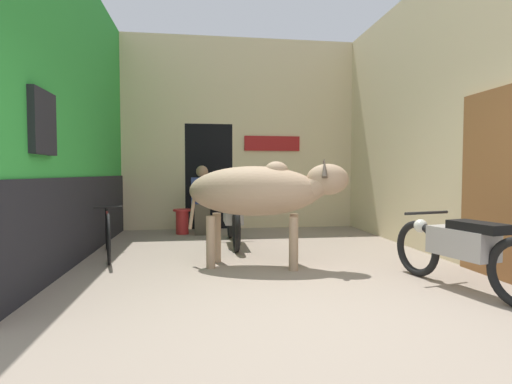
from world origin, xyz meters
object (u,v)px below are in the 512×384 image
Objects in this scene: bicycle at (108,232)px; plastic_stool at (182,221)px; cow at (262,191)px; motorcycle_far at (233,218)px; motorcycle_near at (462,248)px; shopkeeper_seated at (202,198)px.

plastic_stool is (0.94, 1.95, -0.09)m from bicycle.
cow is 1.07× the size of motorcycle_far.
cow reaches higher than bicycle.
bicycle is 3.54× the size of plastic_stool.
plastic_stool is at bearing 111.43° from cow.
cow is at bearing -81.56° from motorcycle_far.
cow reaches higher than motorcycle_near.
motorcycle_far is 1.94m from bicycle.
bicycle is (-1.81, -0.70, -0.09)m from motorcycle_far.
cow reaches higher than plastic_stool.
motorcycle_near is 4.79m from shopkeeper_seated.
cow is 2.30m from bicycle.
motorcycle_far is (-0.23, 1.57, -0.51)m from cow.
bicycle is at bearing -115.60° from plastic_stool.
cow is at bearing -23.01° from bicycle.
motorcycle_near is 1.38× the size of shopkeeper_seated.
shopkeeper_seated is (-0.72, 2.76, -0.24)m from cow.
cow is 1.13× the size of motorcycle_near.
motorcycle_near is at bearing -29.31° from bicycle.
motorcycle_near is at bearing -57.98° from shopkeeper_seated.
motorcycle_far is 1.53m from plastic_stool.
motorcycle_far reaches higher than bicycle.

